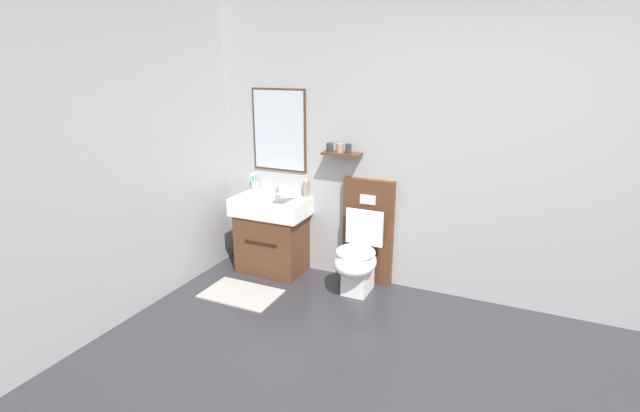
% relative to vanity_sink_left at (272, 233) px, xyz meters
% --- Properties ---
extents(wall_back, '(5.22, 0.27, 2.63)m').
position_rel_vanity_sink_left_xyz_m(wall_back, '(1.87, 0.25, 0.92)').
color(wall_back, '#A8A8AA').
rests_on(wall_back, ground).
extents(wall_left, '(0.12, 4.27, 2.63)m').
position_rel_vanity_sink_left_xyz_m(wall_left, '(-0.67, -1.82, 0.92)').
color(wall_left, '#A8A8AA').
rests_on(wall_left, ground).
extents(bath_mat, '(0.68, 0.44, 0.01)m').
position_rel_vanity_sink_left_xyz_m(bath_mat, '(0.00, -0.58, -0.39)').
color(bath_mat, '#9E9993').
rests_on(bath_mat, ground).
extents(vanity_sink_left, '(0.72, 0.47, 0.76)m').
position_rel_vanity_sink_left_xyz_m(vanity_sink_left, '(0.00, 0.00, 0.00)').
color(vanity_sink_left, '#56331E').
rests_on(vanity_sink_left, ground).
extents(tap_on_left_sink, '(0.03, 0.13, 0.11)m').
position_rel_vanity_sink_left_xyz_m(tap_on_left_sink, '(0.00, 0.17, 0.43)').
color(tap_on_left_sink, silver).
rests_on(tap_on_left_sink, vanity_sink_left).
extents(toilet, '(0.48, 0.62, 1.00)m').
position_rel_vanity_sink_left_xyz_m(toilet, '(0.94, -0.01, -0.02)').
color(toilet, '#56331E').
rests_on(toilet, ground).
extents(toothbrush_cup, '(0.07, 0.07, 0.20)m').
position_rel_vanity_sink_left_xyz_m(toothbrush_cup, '(-0.28, 0.16, 0.42)').
color(toothbrush_cup, silver).
rests_on(toothbrush_cup, vanity_sink_left).
extents(soap_dispenser, '(0.06, 0.06, 0.19)m').
position_rel_vanity_sink_left_xyz_m(soap_dispenser, '(0.29, 0.17, 0.44)').
color(soap_dispenser, gray).
rests_on(soap_dispenser, vanity_sink_left).
extents(folded_hand_towel, '(0.22, 0.16, 0.04)m').
position_rel_vanity_sink_left_xyz_m(folded_hand_towel, '(-0.04, -0.13, 0.38)').
color(folded_hand_towel, white).
rests_on(folded_hand_towel, vanity_sink_left).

